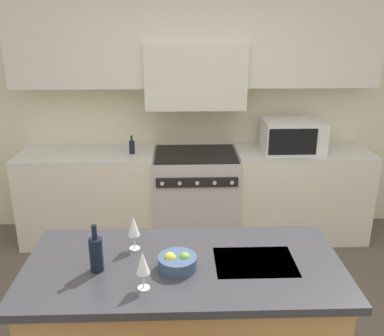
{
  "coord_description": "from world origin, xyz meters",
  "views": [
    {
      "loc": [
        -0.17,
        -2.09,
        2.19
      ],
      "look_at": [
        -0.07,
        0.79,
        1.17
      ],
      "focal_mm": 40.0,
      "sensor_mm": 36.0,
      "label": 1
    }
  ],
  "objects_px": {
    "microwave": "(293,136)",
    "wine_bottle": "(96,253)",
    "fruit_bowl": "(177,262)",
    "wine_glass_near": "(143,264)",
    "wine_glass_far": "(134,227)",
    "oil_bottle_on_counter": "(132,147)",
    "range_stove": "(195,196)"
  },
  "relations": [
    {
      "from": "microwave",
      "to": "wine_bottle",
      "type": "distance_m",
      "value": 2.58
    },
    {
      "from": "wine_bottle",
      "to": "fruit_bowl",
      "type": "height_order",
      "value": "wine_bottle"
    },
    {
      "from": "wine_bottle",
      "to": "wine_glass_near",
      "type": "bearing_deg",
      "value": -33.58
    },
    {
      "from": "wine_glass_near",
      "to": "wine_glass_far",
      "type": "relative_size",
      "value": 1.0
    },
    {
      "from": "wine_glass_far",
      "to": "oil_bottle_on_counter",
      "type": "relative_size",
      "value": 1.17
    },
    {
      "from": "fruit_bowl",
      "to": "microwave",
      "type": "bearing_deg",
      "value": 61.01
    },
    {
      "from": "microwave",
      "to": "range_stove",
      "type": "bearing_deg",
      "value": -178.88
    },
    {
      "from": "wine_glass_far",
      "to": "oil_bottle_on_counter",
      "type": "height_order",
      "value": "wine_glass_far"
    },
    {
      "from": "wine_bottle",
      "to": "fruit_bowl",
      "type": "distance_m",
      "value": 0.43
    },
    {
      "from": "wine_glass_near",
      "to": "fruit_bowl",
      "type": "relative_size",
      "value": 1.01
    },
    {
      "from": "wine_bottle",
      "to": "oil_bottle_on_counter",
      "type": "bearing_deg",
      "value": 90.4
    },
    {
      "from": "wine_glass_near",
      "to": "microwave",
      "type": "bearing_deg",
      "value": 59.65
    },
    {
      "from": "wine_glass_near",
      "to": "oil_bottle_on_counter",
      "type": "bearing_deg",
      "value": 97.1
    },
    {
      "from": "microwave",
      "to": "wine_glass_near",
      "type": "bearing_deg",
      "value": -120.35
    },
    {
      "from": "range_stove",
      "to": "wine_bottle",
      "type": "distance_m",
      "value": 2.2
    },
    {
      "from": "wine_bottle",
      "to": "wine_glass_near",
      "type": "height_order",
      "value": "wine_bottle"
    },
    {
      "from": "fruit_bowl",
      "to": "oil_bottle_on_counter",
      "type": "height_order",
      "value": "oil_bottle_on_counter"
    },
    {
      "from": "microwave",
      "to": "fruit_bowl",
      "type": "relative_size",
      "value": 2.8
    },
    {
      "from": "wine_bottle",
      "to": "microwave",
      "type": "bearing_deg",
      "value": 52.76
    },
    {
      "from": "range_stove",
      "to": "fruit_bowl",
      "type": "xyz_separation_m",
      "value": [
        -0.18,
        -2.03,
        0.5
      ]
    },
    {
      "from": "range_stove",
      "to": "fruit_bowl",
      "type": "relative_size",
      "value": 4.39
    },
    {
      "from": "range_stove",
      "to": "wine_bottle",
      "type": "relative_size",
      "value": 3.42
    },
    {
      "from": "wine_glass_far",
      "to": "oil_bottle_on_counter",
      "type": "bearing_deg",
      "value": 96.07
    },
    {
      "from": "range_stove",
      "to": "oil_bottle_on_counter",
      "type": "bearing_deg",
      "value": -178.3
    },
    {
      "from": "wine_glass_near",
      "to": "wine_glass_far",
      "type": "height_order",
      "value": "same"
    },
    {
      "from": "wine_bottle",
      "to": "oil_bottle_on_counter",
      "type": "relative_size",
      "value": 1.5
    },
    {
      "from": "microwave",
      "to": "wine_glass_far",
      "type": "distance_m",
      "value": 2.31
    },
    {
      "from": "range_stove",
      "to": "wine_glass_near",
      "type": "distance_m",
      "value": 2.32
    },
    {
      "from": "microwave",
      "to": "wine_glass_far",
      "type": "height_order",
      "value": "microwave"
    },
    {
      "from": "fruit_bowl",
      "to": "oil_bottle_on_counter",
      "type": "distance_m",
      "value": 2.06
    },
    {
      "from": "microwave",
      "to": "oil_bottle_on_counter",
      "type": "xyz_separation_m",
      "value": [
        -1.58,
        -0.04,
        -0.09
      ]
    },
    {
      "from": "microwave",
      "to": "oil_bottle_on_counter",
      "type": "distance_m",
      "value": 1.58
    }
  ]
}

